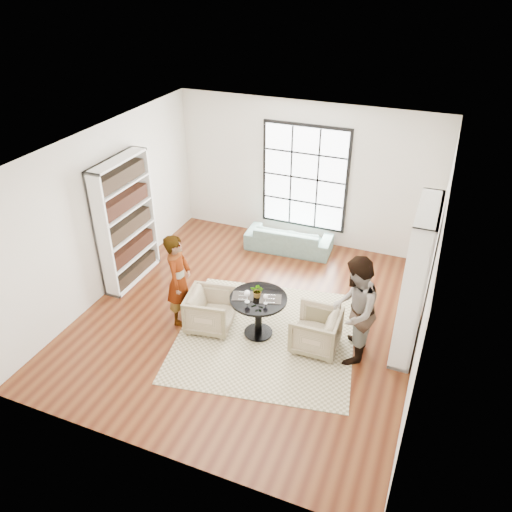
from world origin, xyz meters
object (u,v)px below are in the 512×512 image
at_px(pedestal_table, 258,308).
at_px(armchair_right, 316,331).
at_px(person_left, 179,280).
at_px(wine_glass_left, 247,294).
at_px(wine_glass_right, 266,297).
at_px(flower_centerpiece, 258,291).
at_px(sofa, 289,238).
at_px(person_right, 354,311).
at_px(armchair_left, 210,311).

xyz_separation_m(pedestal_table, armchair_right, (0.95, 0.03, -0.20)).
bearing_deg(person_left, wine_glass_left, -102.99).
height_order(pedestal_table, wine_glass_left, wine_glass_left).
bearing_deg(wine_glass_left, pedestal_table, 55.29).
bearing_deg(person_left, wine_glass_right, -99.89).
height_order(wine_glass_right, flower_centerpiece, flower_centerpiece).
bearing_deg(person_left, sofa, -28.24).
bearing_deg(wine_glass_right, sofa, 101.30).
xyz_separation_m(person_right, wine_glass_right, (-1.34, -0.13, -0.02)).
bearing_deg(pedestal_table, sofa, 98.56).
bearing_deg(sofa, pedestal_table, 95.27).
distance_m(person_left, person_right, 2.86).
bearing_deg(armchair_right, wine_glass_right, -81.77).
distance_m(pedestal_table, armchair_left, 0.83).
relative_size(armchair_left, person_right, 0.42).
distance_m(sofa, wine_glass_left, 3.07).
height_order(armchair_right, wine_glass_right, wine_glass_right).
distance_m(armchair_left, person_left, 0.73).
bearing_deg(pedestal_table, armchair_left, -171.18).
relative_size(person_left, person_right, 0.93).
bearing_deg(person_right, armchair_right, -92.51).
xyz_separation_m(wine_glass_right, flower_centerpiece, (-0.18, 0.12, -0.01)).
bearing_deg(armchair_right, person_left, -87.42).
bearing_deg(flower_centerpiece, person_left, -173.85).
distance_m(armchair_left, flower_centerpiece, 0.95).
bearing_deg(wine_glass_right, armchair_left, -178.65).
distance_m(person_right, wine_glass_left, 1.63).
xyz_separation_m(armchair_left, flower_centerpiece, (0.78, 0.14, 0.51)).
bearing_deg(person_left, pedestal_table, -95.49).
distance_m(pedestal_table, person_left, 1.39).
bearing_deg(wine_glass_left, wine_glass_right, 14.28).
relative_size(armchair_left, armchair_right, 1.01).
bearing_deg(flower_centerpiece, sofa, 98.22).
xyz_separation_m(armchair_right, wine_glass_right, (-0.79, -0.13, 0.52)).
height_order(armchair_right, flower_centerpiece, flower_centerpiece).
xyz_separation_m(person_left, wine_glass_left, (1.23, -0.05, 0.07)).
distance_m(armchair_left, armchair_right, 1.76).
bearing_deg(armchair_right, pedestal_table, -89.43).
bearing_deg(person_right, pedestal_table, -91.34).
xyz_separation_m(sofa, flower_centerpiece, (0.40, -2.80, 0.59)).
bearing_deg(wine_glass_left, flower_centerpiece, 62.55).
distance_m(sofa, flower_centerpiece, 2.89).
bearing_deg(armchair_left, armchair_right, -94.58).
xyz_separation_m(sofa, wine_glass_left, (0.30, -2.99, 0.63)).
bearing_deg(sofa, person_right, 121.31).
xyz_separation_m(armchair_left, person_right, (2.30, 0.16, 0.54)).
xyz_separation_m(sofa, wine_glass_right, (0.58, -2.92, 0.59)).
bearing_deg(person_right, person_left, -89.40).
bearing_deg(person_left, armchair_right, -96.89).
xyz_separation_m(armchair_right, flower_centerpiece, (-0.97, -0.01, 0.52)).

